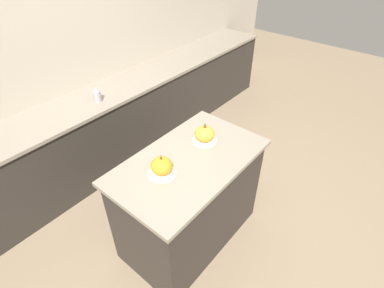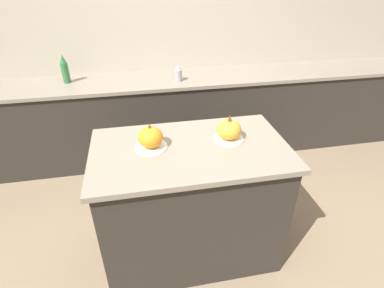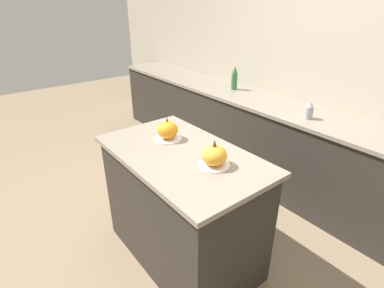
# 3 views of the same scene
# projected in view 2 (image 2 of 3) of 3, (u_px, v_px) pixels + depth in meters

# --- Properties ---
(ground_plane) EXTENTS (12.00, 12.00, 0.00)m
(ground_plane) POSITION_uv_depth(u_px,v_px,m) (191.00, 247.00, 2.39)
(ground_plane) COLOR #847056
(wall_back) EXTENTS (8.00, 0.06, 2.50)m
(wall_back) POSITION_uv_depth(u_px,v_px,m) (160.00, 37.00, 3.21)
(wall_back) COLOR #B2A893
(wall_back) RESTS_ON ground_plane
(kitchen_island) EXTENTS (1.26, 0.74, 0.93)m
(kitchen_island) POSITION_uv_depth(u_px,v_px,m) (191.00, 203.00, 2.14)
(kitchen_island) COLOR #2D2823
(kitchen_island) RESTS_ON ground_plane
(back_counter) EXTENTS (6.00, 0.60, 0.91)m
(back_counter) POSITION_uv_depth(u_px,v_px,m) (167.00, 117.00, 3.35)
(back_counter) COLOR #2D2823
(back_counter) RESTS_ON ground_plane
(pumpkin_cake_left) EXTENTS (0.21, 0.21, 0.18)m
(pumpkin_cake_left) POSITION_uv_depth(u_px,v_px,m) (151.00, 138.00, 1.87)
(pumpkin_cake_left) COLOR white
(pumpkin_cake_left) RESTS_ON kitchen_island
(pumpkin_cake_right) EXTENTS (0.20, 0.20, 0.18)m
(pumpkin_cake_right) POSITION_uv_depth(u_px,v_px,m) (229.00, 130.00, 1.96)
(pumpkin_cake_right) COLOR white
(pumpkin_cake_right) RESTS_ON kitchen_island
(bottle_tall) EXTENTS (0.07, 0.07, 0.28)m
(bottle_tall) POSITION_uv_depth(u_px,v_px,m) (65.00, 69.00, 2.94)
(bottle_tall) COLOR #2D6B38
(bottle_tall) RESTS_ON back_counter
(bottle_short) EXTENTS (0.07, 0.07, 0.16)m
(bottle_short) POSITION_uv_depth(u_px,v_px,m) (178.00, 73.00, 3.01)
(bottle_short) COLOR #99999E
(bottle_short) RESTS_ON back_counter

